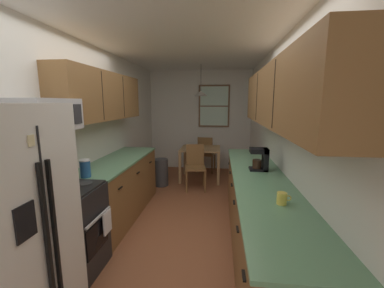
{
  "coord_description": "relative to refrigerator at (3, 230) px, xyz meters",
  "views": [
    {
      "loc": [
        0.53,
        -2.65,
        1.75
      ],
      "look_at": [
        0.06,
        1.33,
        1.05
      ],
      "focal_mm": 22.47,
      "sensor_mm": 36.0,
      "label": 1
    }
  ],
  "objects": [
    {
      "name": "ground_plane",
      "position": [
        0.96,
        2.28,
        -0.87
      ],
      "size": [
        12.0,
        12.0,
        0.0
      ],
      "primitive_type": "plane",
      "color": "brown"
    },
    {
      "name": "wall_left",
      "position": [
        -0.39,
        2.28,
        0.4
      ],
      "size": [
        0.1,
        9.0,
        2.55
      ],
      "primitive_type": "cube",
      "color": "silver",
      "rests_on": "ground"
    },
    {
      "name": "wall_right",
      "position": [
        2.31,
        2.28,
        0.4
      ],
      "size": [
        0.1,
        9.0,
        2.55
      ],
      "primitive_type": "cube",
      "color": "silver",
      "rests_on": "ground"
    },
    {
      "name": "wall_back",
      "position": [
        0.96,
        4.93,
        0.4
      ],
      "size": [
        4.4,
        0.1,
        2.55
      ],
      "primitive_type": "cube",
      "color": "silver",
      "rests_on": "ground"
    },
    {
      "name": "ceiling_slab",
      "position": [
        0.96,
        2.28,
        1.72
      ],
      "size": [
        4.4,
        9.0,
        0.08
      ],
      "primitive_type": "cube",
      "color": "white"
    },
    {
      "name": "refrigerator",
      "position": [
        0.0,
        0.0,
        0.0
      ],
      "size": [
        0.71,
        0.8,
        1.74
      ],
      "color": "white",
      "rests_on": "ground"
    },
    {
      "name": "stove_range",
      "position": [
        -0.03,
        0.71,
        -0.4
      ],
      "size": [
        0.66,
        0.58,
        1.1
      ],
      "color": "black",
      "rests_on": "ground"
    },
    {
      "name": "microwave_over_range",
      "position": [
        -0.15,
        0.71,
        0.76
      ],
      "size": [
        0.39,
        0.63,
        0.31
      ],
      "color": "silver"
    },
    {
      "name": "counter_left",
      "position": [
        -0.04,
        1.99,
        -0.42
      ],
      "size": [
        0.64,
        1.98,
        0.9
      ],
      "color": "brown",
      "rests_on": "ground"
    },
    {
      "name": "upper_cabinets_left",
      "position": [
        -0.18,
        1.94,
        0.96
      ],
      "size": [
        0.33,
        2.06,
        0.67
      ],
      "color": "brown"
    },
    {
      "name": "counter_right",
      "position": [
        1.96,
        1.34,
        -0.42
      ],
      "size": [
        0.64,
        3.33,
        0.9
      ],
      "color": "brown",
      "rests_on": "ground"
    },
    {
      "name": "upper_cabinets_right",
      "position": [
        2.1,
        1.29,
        0.94
      ],
      "size": [
        0.33,
        3.01,
        0.63
      ],
      "color": "brown"
    },
    {
      "name": "dining_table",
      "position": [
        1.05,
        3.92,
        -0.26
      ],
      "size": [
        0.88,
        0.78,
        0.73
      ],
      "color": "#A87F51",
      "rests_on": "ground"
    },
    {
      "name": "dining_chair_near",
      "position": [
        1.0,
        3.32,
        -0.37
      ],
      "size": [
        0.46,
        0.46,
        0.9
      ],
      "color": "brown",
      "rests_on": "ground"
    },
    {
      "name": "dining_chair_far",
      "position": [
        1.14,
        4.51,
        -0.37
      ],
      "size": [
        0.45,
        0.45,
        0.9
      ],
      "color": "brown",
      "rests_on": "ground"
    },
    {
      "name": "pendant_light",
      "position": [
        1.05,
        3.92,
        1.06
      ],
      "size": [
        0.3,
        0.3,
        0.66
      ],
      "color": "black"
    },
    {
      "name": "back_window",
      "position": [
        1.32,
        4.86,
        0.78
      ],
      "size": [
        0.79,
        0.05,
        1.07
      ],
      "color": "brown"
    },
    {
      "name": "trash_bin",
      "position": [
        0.26,
        3.41,
        -0.59
      ],
      "size": [
        0.3,
        0.3,
        0.57
      ],
      "primitive_type": "cylinder",
      "color": "#3F3F42",
      "rests_on": "ground"
    },
    {
      "name": "storage_canister",
      "position": [
        -0.04,
        1.12,
        0.13
      ],
      "size": [
        0.12,
        0.12,
        0.21
      ],
      "color": "#265999",
      "rests_on": "counter_left"
    },
    {
      "name": "dish_towel",
      "position": [
        0.32,
        0.86,
        -0.37
      ],
      "size": [
        0.02,
        0.16,
        0.24
      ],
      "primitive_type": "cube",
      "color": "white"
    },
    {
      "name": "coffee_maker",
      "position": [
        2.0,
        1.64,
        0.18
      ],
      "size": [
        0.22,
        0.18,
        0.28
      ],
      "color": "black",
      "rests_on": "counter_right"
    },
    {
      "name": "mug_by_coffeemaker",
      "position": [
        2.01,
        0.61,
        0.08
      ],
      "size": [
        0.12,
        0.08,
        0.1
      ],
      "color": "#E5CC4C",
      "rests_on": "counter_right"
    },
    {
      "name": "table_serving_bowl",
      "position": [
        1.03,
        3.98,
        -0.11
      ],
      "size": [
        0.18,
        0.18,
        0.06
      ],
      "primitive_type": "cylinder",
      "color": "#4C7299",
      "rests_on": "dining_table"
    }
  ]
}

